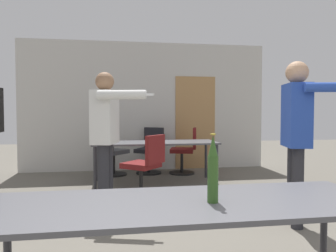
{
  "coord_description": "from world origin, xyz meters",
  "views": [
    {
      "loc": [
        -0.65,
        -1.5,
        1.27
      ],
      "look_at": [
        -0.05,
        2.3,
        1.1
      ],
      "focal_mm": 35.0,
      "sensor_mm": 36.0,
      "label": 1
    }
  ],
  "objects_px": {
    "person_left_plaid": "(106,127)",
    "person_near_casual": "(298,126)",
    "office_chair_side_rolled": "(145,168)",
    "office_chair_far_right": "(111,154)",
    "beer_bottle": "(213,170)",
    "office_chair_near_pushed": "(150,152)",
    "office_chair_far_left": "(186,152)"
  },
  "relations": [
    {
      "from": "person_near_casual",
      "to": "person_left_plaid",
      "type": "bearing_deg",
      "value": -100.28
    },
    {
      "from": "person_left_plaid",
      "to": "office_chair_far_right",
      "type": "bearing_deg",
      "value": -165.66
    },
    {
      "from": "office_chair_near_pushed",
      "to": "office_chair_side_rolled",
      "type": "height_order",
      "value": "office_chair_near_pushed"
    },
    {
      "from": "person_near_casual",
      "to": "office_chair_near_pushed",
      "type": "distance_m",
      "value": 3.7
    },
    {
      "from": "person_near_casual",
      "to": "office_chair_far_left",
      "type": "height_order",
      "value": "person_near_casual"
    },
    {
      "from": "person_near_casual",
      "to": "office_chair_far_right",
      "type": "xyz_separation_m",
      "value": [
        -2.08,
        3.22,
        -0.68
      ]
    },
    {
      "from": "person_near_casual",
      "to": "office_chair_side_rolled",
      "type": "distance_m",
      "value": 2.28
    },
    {
      "from": "person_left_plaid",
      "to": "person_near_casual",
      "type": "xyz_separation_m",
      "value": [
        2.1,
        -0.94,
        0.05
      ]
    },
    {
      "from": "office_chair_far_left",
      "to": "office_chair_far_right",
      "type": "distance_m",
      "value": 1.5
    },
    {
      "from": "beer_bottle",
      "to": "office_chair_far_left",
      "type": "bearing_deg",
      "value": 79.78
    },
    {
      "from": "beer_bottle",
      "to": "office_chair_near_pushed",
      "type": "bearing_deg",
      "value": 88.33
    },
    {
      "from": "person_near_casual",
      "to": "office_chair_far_left",
      "type": "xyz_separation_m",
      "value": [
        -0.57,
        3.2,
        -0.67
      ]
    },
    {
      "from": "person_left_plaid",
      "to": "beer_bottle",
      "type": "height_order",
      "value": "person_left_plaid"
    },
    {
      "from": "office_chair_side_rolled",
      "to": "beer_bottle",
      "type": "bearing_deg",
      "value": -137.03
    },
    {
      "from": "office_chair_near_pushed",
      "to": "person_near_casual",
      "type": "bearing_deg",
      "value": 141.65
    },
    {
      "from": "person_left_plaid",
      "to": "office_chair_near_pushed",
      "type": "height_order",
      "value": "person_left_plaid"
    },
    {
      "from": "office_chair_side_rolled",
      "to": "beer_bottle",
      "type": "height_order",
      "value": "beer_bottle"
    },
    {
      "from": "person_near_casual",
      "to": "office_chair_far_left",
      "type": "relative_size",
      "value": 1.94
    },
    {
      "from": "office_chair_side_rolled",
      "to": "office_chair_far_right",
      "type": "height_order",
      "value": "office_chair_far_right"
    },
    {
      "from": "person_left_plaid",
      "to": "office_chair_near_pushed",
      "type": "xyz_separation_m",
      "value": [
        0.82,
        2.46,
        -0.63
      ]
    },
    {
      "from": "office_chair_near_pushed",
      "to": "office_chair_far_right",
      "type": "xyz_separation_m",
      "value": [
        -0.8,
        -0.18,
        -0.0
      ]
    },
    {
      "from": "office_chair_side_rolled",
      "to": "office_chair_far_right",
      "type": "bearing_deg",
      "value": 57.78
    },
    {
      "from": "office_chair_side_rolled",
      "to": "office_chair_far_right",
      "type": "xyz_separation_m",
      "value": [
        -0.53,
        1.7,
        0.0
      ]
    },
    {
      "from": "office_chair_far_left",
      "to": "person_near_casual",
      "type": "bearing_deg",
      "value": -154.69
    },
    {
      "from": "beer_bottle",
      "to": "person_near_casual",
      "type": "bearing_deg",
      "value": 46.55
    },
    {
      "from": "office_chair_side_rolled",
      "to": "person_near_casual",
      "type": "bearing_deg",
      "value": -94.05
    },
    {
      "from": "office_chair_side_rolled",
      "to": "office_chair_near_pushed",
      "type": "bearing_deg",
      "value": 32.26
    },
    {
      "from": "person_left_plaid",
      "to": "office_chair_far_right",
      "type": "relative_size",
      "value": 1.91
    },
    {
      "from": "beer_bottle",
      "to": "office_chair_side_rolled",
      "type": "bearing_deg",
      "value": 92.47
    },
    {
      "from": "office_chair_near_pushed",
      "to": "beer_bottle",
      "type": "height_order",
      "value": "beer_bottle"
    },
    {
      "from": "person_near_casual",
      "to": "office_chair_far_right",
      "type": "height_order",
      "value": "person_near_casual"
    },
    {
      "from": "person_left_plaid",
      "to": "person_near_casual",
      "type": "relative_size",
      "value": 0.98
    }
  ]
}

